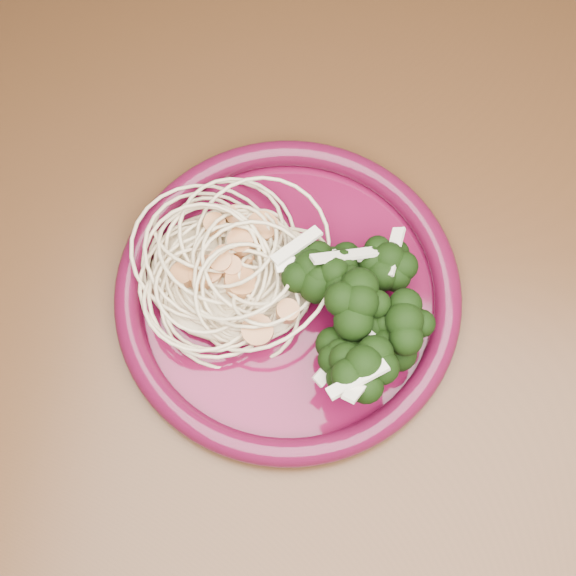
% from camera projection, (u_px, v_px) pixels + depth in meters
% --- Properties ---
extents(dining_table, '(1.20, 0.80, 0.75)m').
position_uv_depth(dining_table, '(251.00, 320.00, 0.72)').
color(dining_table, '#472814').
rests_on(dining_table, ground).
extents(dinner_plate, '(0.31, 0.31, 0.02)m').
position_uv_depth(dinner_plate, '(288.00, 293.00, 0.61)').
color(dinner_plate, '#4E0822').
rests_on(dinner_plate, dining_table).
extents(spaghetti_pile, '(0.15, 0.14, 0.03)m').
position_uv_depth(spaghetti_pile, '(233.00, 270.00, 0.61)').
color(spaghetti_pile, beige).
rests_on(spaghetti_pile, dinner_plate).
extents(scallop_cluster, '(0.13, 0.13, 0.04)m').
position_uv_depth(scallop_cluster, '(230.00, 252.00, 0.58)').
color(scallop_cluster, tan).
rests_on(scallop_cluster, spaghetti_pile).
extents(broccoli_pile, '(0.12, 0.17, 0.05)m').
position_uv_depth(broccoli_pile, '(358.00, 305.00, 0.58)').
color(broccoli_pile, black).
rests_on(broccoli_pile, dinner_plate).
extents(onion_garnish, '(0.08, 0.11, 0.05)m').
position_uv_depth(onion_garnish, '(362.00, 289.00, 0.55)').
color(onion_garnish, beige).
rests_on(onion_garnish, broccoli_pile).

